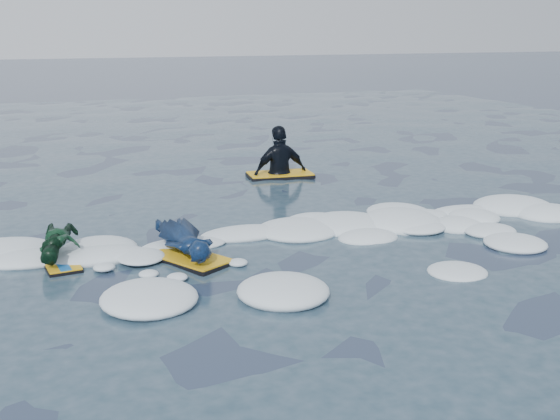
# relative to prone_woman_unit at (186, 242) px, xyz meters

# --- Properties ---
(ground) EXTENTS (120.00, 120.00, 0.00)m
(ground) POSITION_rel_prone_woman_unit_xyz_m (0.42, -1.11, -0.20)
(ground) COLOR #152034
(ground) RESTS_ON ground
(foam_band) EXTENTS (12.00, 3.10, 0.30)m
(foam_band) POSITION_rel_prone_woman_unit_xyz_m (0.42, -0.08, -0.20)
(foam_band) COLOR white
(foam_band) RESTS_ON ground
(prone_woman_unit) EXTENTS (0.99, 1.61, 0.40)m
(prone_woman_unit) POSITION_rel_prone_woman_unit_xyz_m (0.00, 0.00, 0.00)
(prone_woman_unit) COLOR black
(prone_woman_unit) RESTS_ON ground
(prone_child_unit) EXTENTS (0.75, 1.15, 0.41)m
(prone_child_unit) POSITION_rel_prone_woman_unit_xyz_m (-1.49, 0.33, 0.01)
(prone_child_unit) COLOR black
(prone_child_unit) RESTS_ON ground
(waiting_rider_unit) EXTENTS (1.28, 0.79, 1.84)m
(waiting_rider_unit) POSITION_rel_prone_woman_unit_xyz_m (2.74, 4.06, -0.13)
(waiting_rider_unit) COLOR black
(waiting_rider_unit) RESTS_ON ground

